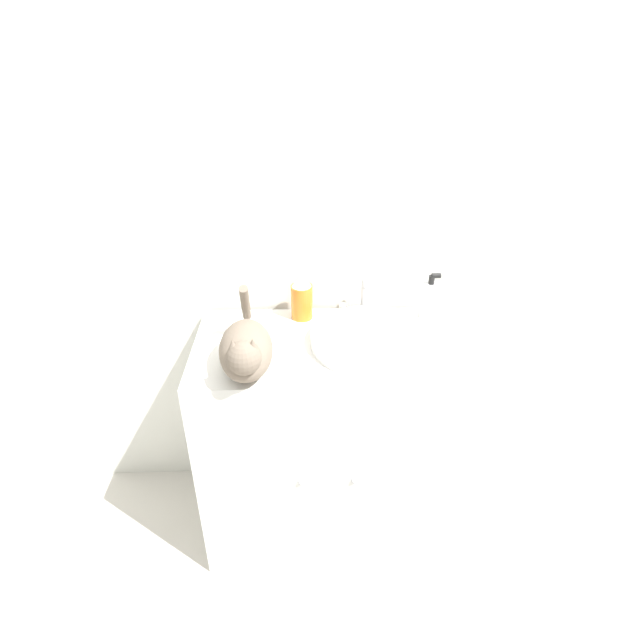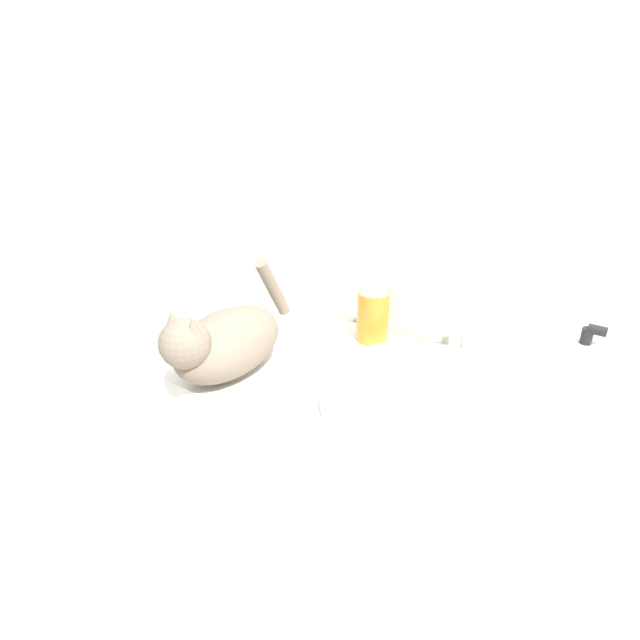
# 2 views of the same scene
# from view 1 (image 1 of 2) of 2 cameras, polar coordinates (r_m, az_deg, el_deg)

# --- Properties ---
(ground_plane) EXTENTS (8.00, 8.00, 0.00)m
(ground_plane) POSITION_cam_1_polar(r_m,az_deg,el_deg) (2.02, 0.80, -26.52)
(ground_plane) COLOR beige
(wall_back) EXTENTS (6.00, 0.05, 2.50)m
(wall_back) POSITION_cam_1_polar(r_m,az_deg,el_deg) (1.68, 0.27, 14.95)
(wall_back) COLOR silver
(wall_back) RESTS_ON ground_plane
(vanity_cabinet) EXTENTS (0.85, 0.48, 0.82)m
(vanity_cabinet) POSITION_cam_1_polar(r_m,az_deg,el_deg) (1.86, 0.55, -13.43)
(vanity_cabinet) COLOR white
(vanity_cabinet) RESTS_ON ground_plane
(sink_basin) EXTENTS (0.38, 0.38, 0.04)m
(sink_basin) POSITION_cam_1_polar(r_m,az_deg,el_deg) (1.60, 5.84, -2.19)
(sink_basin) COLOR white
(sink_basin) RESTS_ON vanity_cabinet
(faucet) EXTENTS (0.18, 0.10, 0.14)m
(faucet) POSITION_cam_1_polar(r_m,az_deg,el_deg) (1.75, 5.11, 2.37)
(faucet) COLOR silver
(faucet) RESTS_ON vanity_cabinet
(cat) EXTENTS (0.18, 0.38, 0.21)m
(cat) POSITION_cam_1_polar(r_m,az_deg,el_deg) (1.45, -8.48, -3.35)
(cat) COLOR #7A6B5B
(cat) RESTS_ON vanity_cabinet
(soap_bottle) EXTENTS (0.06, 0.06, 0.17)m
(soap_bottle) POSITION_cam_1_polar(r_m,az_deg,el_deg) (1.76, 12.38, 2.34)
(soap_bottle) COLOR silver
(soap_bottle) RESTS_ON vanity_cabinet
(spray_bottle) EXTENTS (0.07, 0.07, 0.16)m
(spray_bottle) POSITION_cam_1_polar(r_m,az_deg,el_deg) (1.71, -2.10, 2.53)
(spray_bottle) COLOR orange
(spray_bottle) RESTS_ON vanity_cabinet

